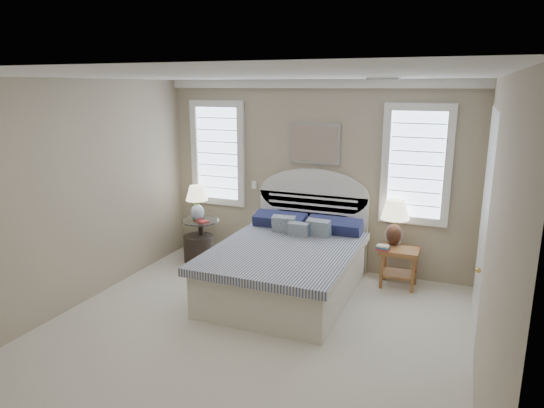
{
  "coord_description": "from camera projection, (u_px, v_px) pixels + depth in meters",
  "views": [
    {
      "loc": [
        2.03,
        -4.08,
        2.62
      ],
      "look_at": [
        -0.05,
        1.0,
        1.27
      ],
      "focal_mm": 32.0,
      "sensor_mm": 36.0,
      "label": 1
    }
  ],
  "objects": [
    {
      "name": "lamp_left",
      "position": [
        197.0,
        199.0,
        7.27
      ],
      "size": [
        0.34,
        0.34,
        0.54
      ],
      "rotation": [
        0.0,
        0.0,
        -0.02
      ],
      "color": "white",
      "rests_on": "side_table_left"
    },
    {
      "name": "window_left",
      "position": [
        218.0,
        153.0,
        7.45
      ],
      "size": [
        0.9,
        0.06,
        1.6
      ],
      "primitive_type": "cube",
      "color": "silver",
      "rests_on": "wall_back"
    },
    {
      "name": "bed",
      "position": [
        289.0,
        263.0,
        6.26
      ],
      "size": [
        1.72,
        2.28,
        1.47
      ],
      "color": "silver",
      "rests_on": "floor"
    },
    {
      "name": "floor_pot",
      "position": [
        199.0,
        248.0,
        7.37
      ],
      "size": [
        0.47,
        0.47,
        0.41
      ],
      "primitive_type": "cylinder",
      "rotation": [
        0.0,
        0.0,
        -0.05
      ],
      "color": "black",
      "rests_on": "floor"
    },
    {
      "name": "floor",
      "position": [
        240.0,
        344.0,
        5.04
      ],
      "size": [
        4.5,
        5.0,
        0.01
      ],
      "primitive_type": "cube",
      "color": "beige",
      "rests_on": "ground"
    },
    {
      "name": "wall_back",
      "position": [
        315.0,
        176.0,
        6.96
      ],
      "size": [
        4.5,
        0.02,
        2.7
      ],
      "primitive_type": "cube",
      "color": "tan",
      "rests_on": "floor"
    },
    {
      "name": "ceiling",
      "position": [
        235.0,
        76.0,
        4.39
      ],
      "size": [
        4.5,
        5.0,
        0.01
      ],
      "primitive_type": "cube",
      "color": "white",
      "rests_on": "wall_back"
    },
    {
      "name": "books_right",
      "position": [
        383.0,
        248.0,
        6.3
      ],
      "size": [
        0.18,
        0.14,
        0.07
      ],
      "rotation": [
        0.0,
        0.0,
        -0.14
      ],
      "color": "#A32A28",
      "rests_on": "nightstand_right"
    },
    {
      "name": "window_right",
      "position": [
        416.0,
        165.0,
        6.37
      ],
      "size": [
        0.9,
        0.06,
        1.6
      ],
      "primitive_type": "cube",
      "color": "silver",
      "rests_on": "wall_back"
    },
    {
      "name": "switch_plate",
      "position": [
        254.0,
        185.0,
        7.35
      ],
      "size": [
        0.08,
        0.01,
        0.12
      ],
      "primitive_type": "cube",
      "color": "white",
      "rests_on": "wall_back"
    },
    {
      "name": "potted_plant",
      "position": [
        197.0,
        208.0,
        7.31
      ],
      "size": [
        0.23,
        0.23,
        0.37
      ],
      "primitive_type": "imported",
      "rotation": [
        0.0,
        0.0,
        -0.12
      ],
      "color": "#2D6528",
      "rests_on": "side_table_left"
    },
    {
      "name": "nightstand_right",
      "position": [
        399.0,
        259.0,
        6.4
      ],
      "size": [
        0.5,
        0.4,
        0.53
      ],
      "color": "#9D5C33",
      "rests_on": "floor"
    },
    {
      "name": "wall_right",
      "position": [
        490.0,
        248.0,
        3.89
      ],
      "size": [
        0.02,
        5.0,
        2.7
      ],
      "primitive_type": "cube",
      "color": "tan",
      "rests_on": "floor"
    },
    {
      "name": "side_table_left",
      "position": [
        201.0,
        236.0,
        7.39
      ],
      "size": [
        0.56,
        0.56,
        0.63
      ],
      "color": "black",
      "rests_on": "floor"
    },
    {
      "name": "painting",
      "position": [
        314.0,
        144.0,
        6.82
      ],
      "size": [
        0.74,
        0.04,
        0.58
      ],
      "primitive_type": "cube",
      "color": "silver",
      "rests_on": "wall_back"
    },
    {
      "name": "lamp_right",
      "position": [
        395.0,
        217.0,
        6.45
      ],
      "size": [
        0.44,
        0.44,
        0.62
      ],
      "rotation": [
        0.0,
        0.0,
        0.18
      ],
      "color": "black",
      "rests_on": "nightstand_right"
    },
    {
      "name": "books_left",
      "position": [
        202.0,
        221.0,
        7.24
      ],
      "size": [
        0.22,
        0.19,
        0.02
      ],
      "rotation": [
        0.0,
        0.0,
        -0.38
      ],
      "color": "#A32A28",
      "rests_on": "side_table_left"
    },
    {
      "name": "closet_door",
      "position": [
        483.0,
        226.0,
        5.01
      ],
      "size": [
        0.02,
        1.8,
        2.4
      ],
      "primitive_type": "cube",
      "color": "silver",
      "rests_on": "floor"
    },
    {
      "name": "crown_molding",
      "position": [
        316.0,
        84.0,
        6.62
      ],
      "size": [
        4.5,
        0.08,
        0.12
      ],
      "primitive_type": "cube",
      "color": "white",
      "rests_on": "wall_back"
    },
    {
      "name": "wall_left",
      "position": [
        61.0,
        199.0,
        5.54
      ],
      "size": [
        0.02,
        5.0,
        2.7
      ],
      "primitive_type": "cube",
      "color": "tan",
      "rests_on": "floor"
    },
    {
      "name": "hvac_vent",
      "position": [
        384.0,
        79.0,
        4.68
      ],
      "size": [
        0.3,
        0.2,
        0.02
      ],
      "primitive_type": "cube",
      "color": "#B2B2B2",
      "rests_on": "ceiling"
    }
  ]
}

